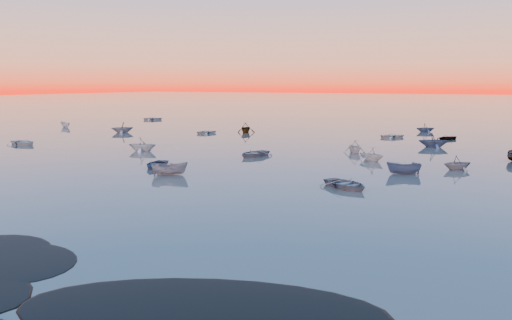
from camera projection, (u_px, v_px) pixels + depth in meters
The scene contains 6 objects.
ground at pixel (412, 122), 110.39m from camera, with size 600.00×600.00×0.00m, color #635B53.
mud_lobes at pixel (31, 296), 20.44m from camera, with size 140.00×6.00×0.07m, color black, non-canonical shape.
moored_fleet at pixel (359, 146), 68.53m from camera, with size 124.00×58.00×1.20m, color silver, non-canonical shape.
boat_near_left at pixel (157, 167), 51.59m from camera, with size 4.19×1.74×1.05m, color #384C6B.
boat_near_center at pixel (170, 175), 47.37m from camera, with size 3.51×1.48×1.21m, color slate.
boat_near_right at pixel (355, 153), 62.56m from camera, with size 3.47×1.56×1.21m, color silver.
Camera 1 is at (16.69, -14.44, 8.64)m, focal length 35.00 mm.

